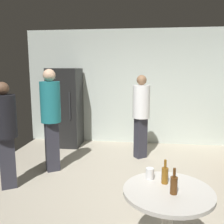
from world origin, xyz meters
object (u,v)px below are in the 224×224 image
refrigerator (65,107)px  person_in_white_shirt (141,110)px  beer_bottle_brown (174,185)px  person_in_teal_shirt (51,112)px  plastic_cup_white (150,174)px  person_in_black_shirt (5,128)px  foreground_table (168,201)px  beer_bottle_amber (165,175)px

refrigerator → person_in_white_shirt: size_ratio=1.08×
beer_bottle_brown → person_in_white_shirt: 2.90m
refrigerator → person_in_teal_shirt: 1.53m
refrigerator → person_in_white_shirt: (1.76, -0.64, 0.08)m
plastic_cup_white → person_in_black_shirt: 2.34m
foreground_table → refrigerator: bearing=120.5°
beer_bottle_brown → person_in_white_shirt: size_ratio=0.14×
foreground_table → beer_bottle_brown: bearing=-60.2°
plastic_cup_white → person_in_black_shirt: person_in_black_shirt is taller
foreground_table → beer_bottle_amber: bearing=100.0°
plastic_cup_white → person_in_teal_shirt: bearing=133.4°
foreground_table → beer_bottle_amber: 0.23m
foreground_table → person_in_white_shirt: bearing=95.7°
person_in_black_shirt → person_in_white_shirt: size_ratio=0.96×
person_in_teal_shirt → person_in_white_shirt: size_ratio=1.07×
beer_bottle_brown → person_in_black_shirt: size_ratio=0.14×
beer_bottle_brown → person_in_white_shirt: bearing=96.3°
refrigerator → plastic_cup_white: bearing=-60.0°
foreground_table → beer_bottle_amber: beer_bottle_amber is taller
refrigerator → beer_bottle_amber: size_ratio=7.83×
beer_bottle_amber → person_in_white_shirt: bearing=95.5°
plastic_cup_white → person_in_black_shirt: (-2.09, 1.04, 0.15)m
beer_bottle_brown → foreground_table: bearing=119.8°
beer_bottle_brown → person_in_teal_shirt: person_in_teal_shirt is taller
person_in_black_shirt → refrigerator: bearing=143.8°
person_in_black_shirt → person_in_teal_shirt: (0.43, 0.71, 0.12)m
beer_bottle_amber → plastic_cup_white: bearing=151.2°
refrigerator → person_in_teal_shirt: refrigerator is taller
beer_bottle_amber → person_in_black_shirt: 2.49m
foreground_table → person_in_teal_shirt: person_in_teal_shirt is taller
plastic_cup_white → refrigerator: bearing=120.0°
foreground_table → person_in_white_shirt: (-0.28, 2.82, 0.35)m
person_in_white_shirt → person_in_teal_shirt: bearing=-97.6°
beer_bottle_amber → person_in_teal_shirt: person_in_teal_shirt is taller
refrigerator → beer_bottle_brown: refrigerator is taller
refrigerator → person_in_white_shirt: refrigerator is taller
beer_bottle_amber → beer_bottle_brown: bearing=-72.6°
refrigerator → plastic_cup_white: refrigerator is taller
foreground_table → beer_bottle_brown: (0.04, -0.07, 0.19)m
person_in_white_shirt → foreground_table: bearing=-31.4°
beer_bottle_brown → person_in_white_shirt: (-0.32, 2.88, 0.16)m
refrigerator → foreground_table: bearing=-59.5°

